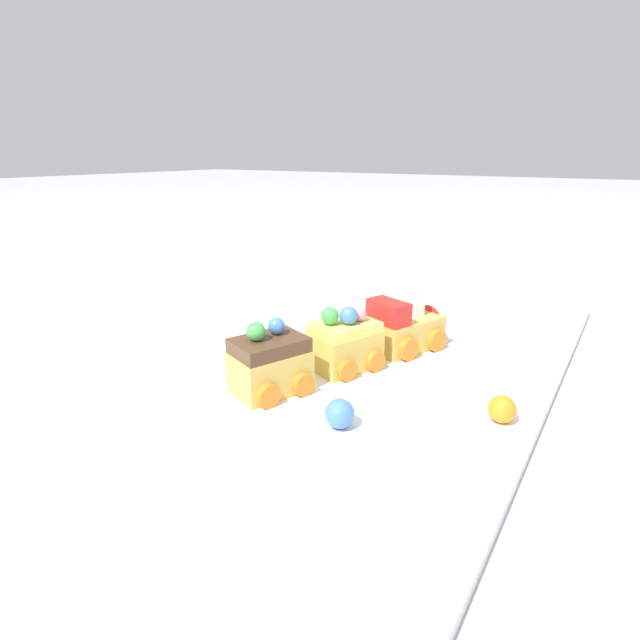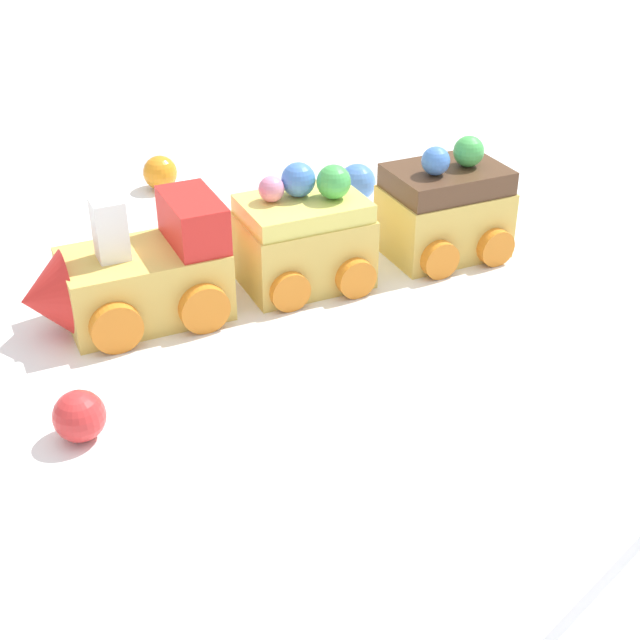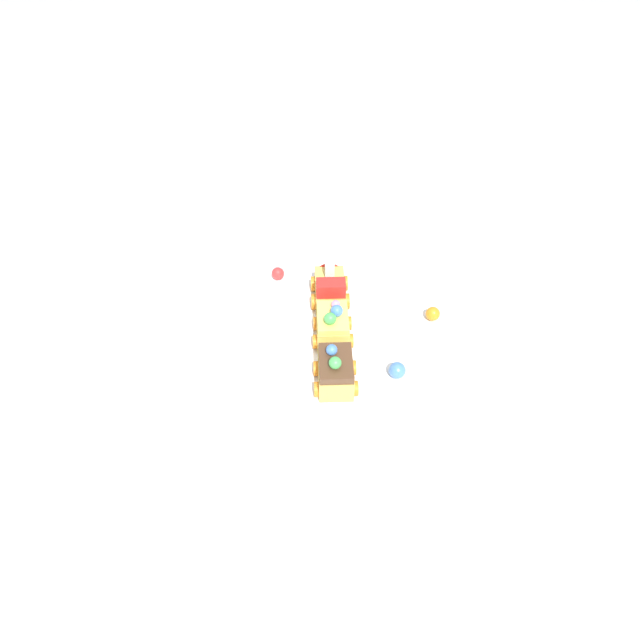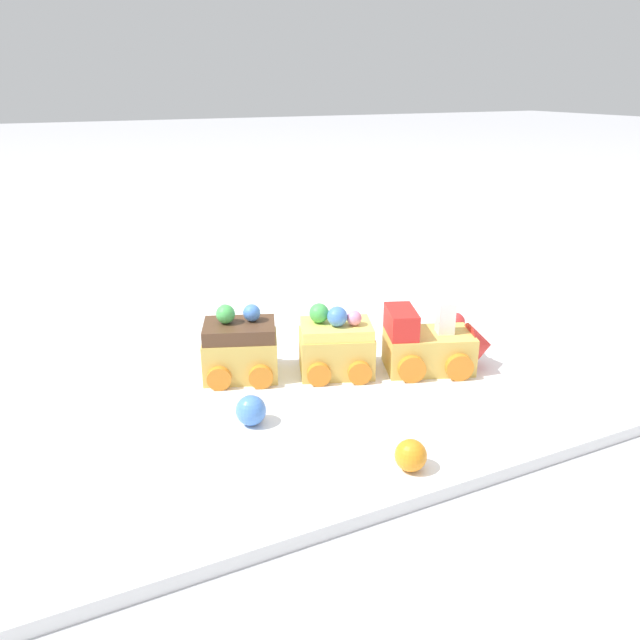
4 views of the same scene
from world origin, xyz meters
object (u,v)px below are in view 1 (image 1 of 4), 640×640
at_px(cake_train_locomotive, 409,328).
at_px(gumball_orange, 502,409).
at_px(gumball_red, 384,311).
at_px(cake_car_lemon, 344,344).
at_px(cake_car_chocolate, 270,364).
at_px(gumball_blue, 340,414).

xyz_separation_m(cake_train_locomotive, gumball_orange, (-0.13, -0.15, -0.01)).
height_order(gumball_orange, gumball_red, same).
height_order(cake_car_lemon, gumball_red, cake_car_lemon).
bearing_deg(gumball_orange, cake_car_chocolate, 106.44).
bearing_deg(cake_car_chocolate, cake_train_locomotive, -0.06).
bearing_deg(cake_car_chocolate, gumball_orange, -52.92).
bearing_deg(gumball_blue, cake_car_chocolate, 76.06).
height_order(cake_train_locomotive, gumball_orange, cake_train_locomotive).
height_order(cake_train_locomotive, gumball_red, cake_train_locomotive).
relative_size(cake_train_locomotive, cake_car_lemon, 1.39).
height_order(cake_train_locomotive, cake_car_lemon, same).
height_order(cake_car_chocolate, gumball_red, cake_car_chocolate).
xyz_separation_m(cake_train_locomotive, cake_car_lemon, (-0.10, 0.04, 0.00)).
bearing_deg(gumball_orange, cake_car_lemon, 81.34).
xyz_separation_m(cake_car_lemon, gumball_red, (0.18, 0.04, -0.02)).
bearing_deg(cake_train_locomotive, cake_car_lemon, -179.93).
distance_m(cake_train_locomotive, gumball_orange, 0.20).
bearing_deg(gumball_red, gumball_blue, -161.55).
relative_size(cake_car_lemon, gumball_orange, 3.46).
height_order(cake_car_lemon, gumball_orange, cake_car_lemon).
relative_size(cake_car_lemon, gumball_blue, 3.25).
relative_size(cake_car_chocolate, gumball_red, 3.59).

